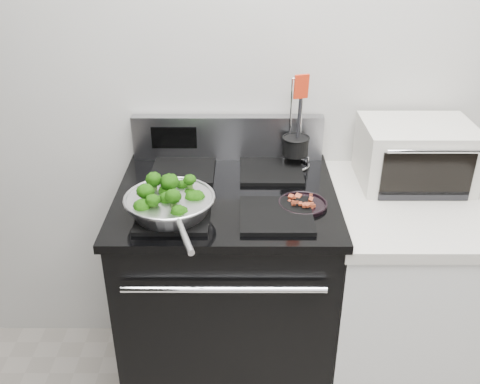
{
  "coord_description": "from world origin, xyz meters",
  "views": [
    {
      "loc": [
        -0.25,
        -0.28,
        1.85
      ],
      "look_at": [
        -0.25,
        1.36,
        0.98
      ],
      "focal_mm": 40.0,
      "sensor_mm": 36.0,
      "label": 1
    }
  ],
  "objects_px": {
    "bacon_plate": "(303,201)",
    "utensil_holder": "(295,151)",
    "gas_range": "(228,294)",
    "toaster_oven": "(415,154)",
    "skillet": "(170,204)"
  },
  "relations": [
    {
      "from": "bacon_plate",
      "to": "toaster_oven",
      "type": "xyz_separation_m",
      "value": [
        0.44,
        0.24,
        0.07
      ]
    },
    {
      "from": "bacon_plate",
      "to": "utensil_holder",
      "type": "xyz_separation_m",
      "value": [
        0.0,
        0.32,
        0.05
      ]
    },
    {
      "from": "skillet",
      "to": "toaster_oven",
      "type": "distance_m",
      "value": 0.95
    },
    {
      "from": "skillet",
      "to": "bacon_plate",
      "type": "distance_m",
      "value": 0.45
    },
    {
      "from": "gas_range",
      "to": "utensil_holder",
      "type": "relative_size",
      "value": 3.04
    },
    {
      "from": "skillet",
      "to": "toaster_oven",
      "type": "height_order",
      "value": "toaster_oven"
    },
    {
      "from": "gas_range",
      "to": "toaster_oven",
      "type": "bearing_deg",
      "value": 11.71
    },
    {
      "from": "bacon_plate",
      "to": "toaster_oven",
      "type": "relative_size",
      "value": 0.42
    },
    {
      "from": "skillet",
      "to": "toaster_oven",
      "type": "xyz_separation_m",
      "value": [
        0.89,
        0.32,
        0.04
      ]
    },
    {
      "from": "toaster_oven",
      "to": "skillet",
      "type": "bearing_deg",
      "value": -160.05
    },
    {
      "from": "skillet",
      "to": "utensil_holder",
      "type": "height_order",
      "value": "utensil_holder"
    },
    {
      "from": "gas_range",
      "to": "utensil_holder",
      "type": "distance_m",
      "value": 0.63
    },
    {
      "from": "gas_range",
      "to": "skillet",
      "type": "distance_m",
      "value": 0.57
    },
    {
      "from": "skillet",
      "to": "utensil_holder",
      "type": "relative_size",
      "value": 1.24
    },
    {
      "from": "gas_range",
      "to": "bacon_plate",
      "type": "distance_m",
      "value": 0.56
    }
  ]
}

